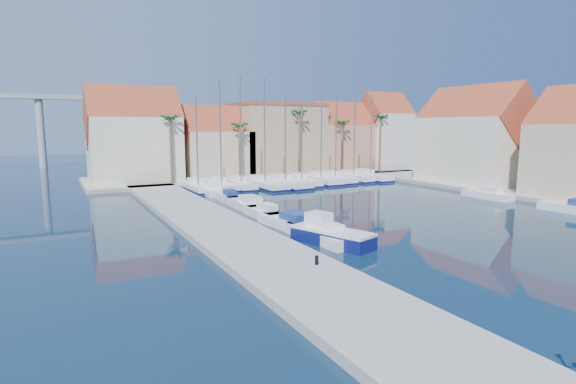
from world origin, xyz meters
The scene contains 34 objects.
ground centered at (0.00, 0.00, 0.00)m, with size 260.00×260.00×0.00m, color #081D32.
quay_west centered at (-9.00, 13.50, 0.25)m, with size 6.00×77.00×0.50m, color gray.
shore_north centered at (10.00, 48.00, 0.25)m, with size 54.00×16.00×0.50m, color gray.
shore_east centered at (32.00, 15.00, 0.25)m, with size 12.00×60.00×0.50m, color gray.
bollard centered at (-7.48, 1.54, 0.76)m, with size 0.21×0.21×0.52m, color black.
fishing_boat centered at (-3.31, 6.54, 0.72)m, with size 3.93×6.51×2.16m.
motorboat_west_0 centered at (-3.26, 7.79, 0.51)m, with size 2.61×7.13×1.40m.
motorboat_west_1 centered at (-3.40, 12.25, 0.51)m, with size 2.87×7.29×1.40m.
motorboat_west_2 centered at (-3.55, 17.03, 0.51)m, with size 1.90×5.54×1.40m.
motorboat_west_3 centered at (-3.11, 22.06, 0.51)m, with size 2.50×7.34×1.40m.
motorboat_west_4 centered at (-3.30, 27.14, 0.51)m, with size 1.86×5.13×1.40m.
motorboat_west_5 centered at (-3.19, 33.77, 0.51)m, with size 2.62×7.36×1.40m.
motorboat_east_1 centered at (24.00, 15.09, 0.51)m, with size 1.97×5.90×1.40m.
sailboat_0 centered at (-4.08, 36.69, 0.61)m, with size 2.30×8.53×12.12m.
sailboat_1 centered at (-0.97, 36.68, 0.65)m, with size 2.75×8.31×14.06m.
sailboat_2 centered at (1.79, 36.43, 0.66)m, with size 2.76×8.47×14.70m.
sailboat_3 centered at (4.83, 35.75, 0.60)m, with size 3.13×10.69×14.51m.
sailboat_4 centered at (7.91, 35.77, 0.57)m, with size 3.63×11.38×12.84m.
sailboat_5 centered at (10.85, 36.18, 0.59)m, with size 3.07×9.67×12.15m.
sailboat_6 centered at (14.28, 36.55, 0.60)m, with size 3.11×10.10×13.34m.
sailboat_7 centered at (16.86, 36.59, 0.62)m, with size 2.59×9.42×13.96m.
sailboat_8 centered at (20.03, 36.37, 0.64)m, with size 2.69×8.54×13.73m.
sailboat_9 centered at (23.12, 36.32, 0.60)m, with size 2.54×9.53×12.90m.
building_0 centered at (-10.00, 47.00, 6.52)m, with size 12.30×9.00×13.50m.
building_1 centered at (2.00, 47.00, 5.30)m, with size 10.30×8.00×11.00m.
building_2 centered at (13.00, 48.00, 6.26)m, with size 14.20×10.20×11.50m.
building_3 centered at (25.00, 47.00, 5.86)m, with size 10.30×8.00×12.00m.
building_4 centered at (34.00, 46.00, 6.97)m, with size 8.30×8.00×14.00m.
building_6 centered at (32.00, 24.00, 6.52)m, with size 9.00×14.30×13.50m.
palm_0 centered at (-6.00, 42.00, 9.08)m, with size 2.60×2.60×10.15m.
palm_1 centered at (4.00, 42.00, 8.14)m, with size 2.60×2.60×9.15m.
palm_2 centered at (14.00, 42.00, 10.02)m, with size 2.60×2.60×11.15m.
palm_3 centered at (22.00, 42.00, 8.61)m, with size 2.60×2.60×9.65m.
palm_4 centered at (30.00, 42.00, 9.55)m, with size 2.60×2.60×10.65m.
Camera 1 is at (-20.43, -19.55, 8.32)m, focal length 28.00 mm.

